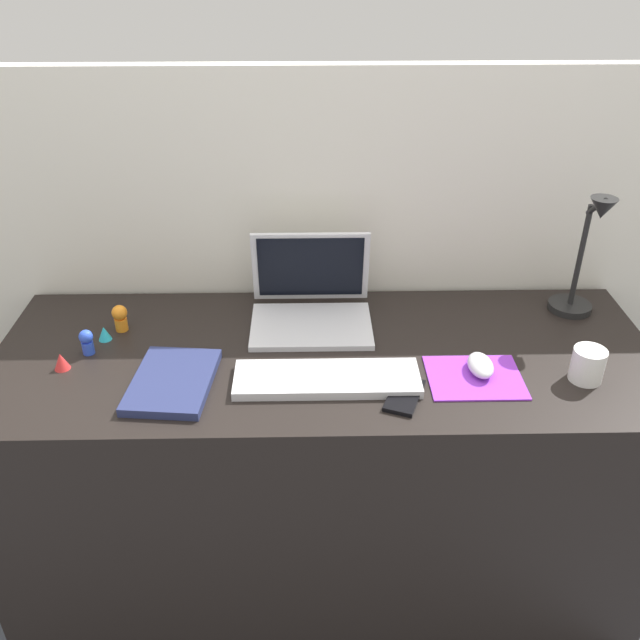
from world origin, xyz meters
TOP-DOWN VIEW (x-y plane):
  - ground_plane at (0.00, 0.00)m, footprint 6.00×6.00m
  - back_wall at (0.00, 0.34)m, footprint 2.77×0.05m
  - desk at (0.00, 0.00)m, footprint 1.57×0.60m
  - laptop at (-0.03, 0.16)m, footprint 0.30×0.25m
  - keyboard at (0.00, -0.12)m, footprint 0.41×0.13m
  - mousepad at (0.33, -0.11)m, footprint 0.21×0.17m
  - mouse at (0.35, -0.09)m, footprint 0.06×0.10m
  - cell_phone at (0.16, -0.18)m, footprint 0.11×0.14m
  - desk_lamp at (0.64, 0.17)m, footprint 0.11×0.15m
  - notebook_pad at (-0.34, -0.12)m, footprint 0.19×0.26m
  - coffee_mug at (0.57, -0.12)m, footprint 0.07×0.07m
  - toy_figurine_blue at (-0.56, 0.01)m, footprint 0.03×0.03m
  - toy_figurine_red at (-0.60, -0.05)m, footprint 0.04×0.04m
  - toy_figurine_cyan at (-0.54, 0.07)m, footprint 0.03×0.03m
  - toy_figurine_orange at (-0.50, 0.11)m, footprint 0.04×0.04m

SIDE VIEW (x-z plane):
  - ground_plane at x=0.00m, z-range 0.00..0.00m
  - desk at x=0.00m, z-range 0.00..0.74m
  - back_wall at x=0.00m, z-range 0.00..1.33m
  - mousepad at x=0.33m, z-range 0.74..0.74m
  - cell_phone at x=0.16m, z-range 0.74..0.75m
  - keyboard at x=0.00m, z-range 0.74..0.76m
  - notebook_pad at x=-0.34m, z-range 0.74..0.76m
  - toy_figurine_cyan at x=-0.54m, z-range 0.74..0.78m
  - toy_figurine_red at x=-0.60m, z-range 0.74..0.78m
  - mouse at x=0.35m, z-range 0.74..0.78m
  - toy_figurine_blue at x=-0.56m, z-range 0.74..0.81m
  - toy_figurine_orange at x=-0.50m, z-range 0.74..0.81m
  - coffee_mug at x=0.57m, z-range 0.74..0.82m
  - laptop at x=-0.03m, z-range 0.69..0.90m
  - desk_lamp at x=0.64m, z-range 0.73..1.06m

